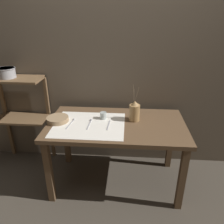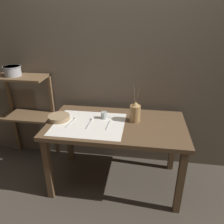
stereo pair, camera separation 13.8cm
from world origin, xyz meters
name	(u,v)px [view 1 (the left image)]	position (x,y,z in m)	size (l,w,h in m)	color
ground_plane	(116,181)	(0.00, 0.00, 0.00)	(12.00, 12.00, 0.00)	#473F35
stone_wall_back	(119,65)	(0.00, 0.49, 1.20)	(7.00, 0.06, 2.40)	brown
wooden_table	(116,131)	(0.00, 0.00, 0.64)	(1.36, 0.75, 0.73)	brown
wooden_shelf_unit	(21,104)	(-1.12, 0.32, 0.76)	(0.58, 0.30, 1.08)	brown
linen_cloth	(89,125)	(-0.26, -0.05, 0.73)	(0.68, 0.56, 0.00)	white
pitcher_with_flowers	(135,112)	(0.18, 0.08, 0.83)	(0.11, 0.11, 0.37)	#A87F4C
wooden_bowl	(58,119)	(-0.59, -0.01, 0.75)	(0.22, 0.22, 0.05)	#9E7F5B
glass_tumbler_near	(103,115)	(-0.14, 0.09, 0.77)	(0.07, 0.07, 0.07)	#B7C1BC
spoon_inner	(72,121)	(-0.44, -0.01, 0.73)	(0.05, 0.21, 0.02)	#A8A8AD
spoon_outer	(90,122)	(-0.26, 0.00, 0.73)	(0.03, 0.21, 0.02)	#A8A8AD
fork_inner	(108,125)	(-0.07, -0.05, 0.73)	(0.02, 0.20, 0.00)	#A8A8AD
metal_pot_large	(7,73)	(-1.19, 0.29, 1.14)	(0.19, 0.19, 0.11)	#A8A8AD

